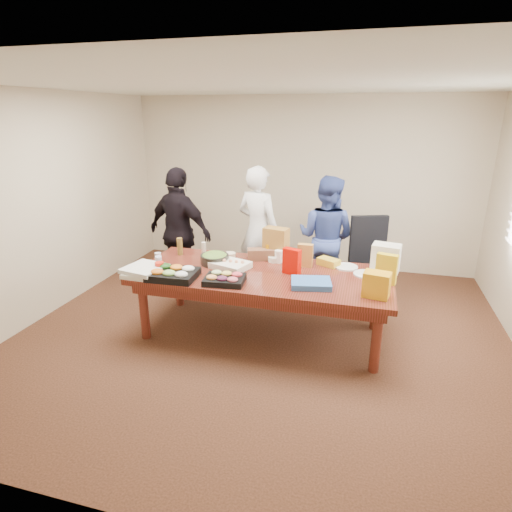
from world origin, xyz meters
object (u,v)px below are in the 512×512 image
(conference_table, at_px, (263,303))
(person_center, at_px, (258,230))
(person_right, at_px, (326,237))
(salad_bowl, at_px, (215,259))
(office_chair, at_px, (366,267))
(sheet_cake, at_px, (230,265))

(conference_table, bearing_deg, person_center, 107.17)
(person_right, height_order, salad_bowl, person_right)
(person_center, bearing_deg, person_right, -155.81)
(office_chair, relative_size, sheet_cake, 2.78)
(conference_table, bearing_deg, sheet_cake, 173.00)
(person_center, xyz_separation_m, person_right, (0.93, 0.06, -0.05))
(sheet_cake, bearing_deg, office_chair, 50.48)
(salad_bowl, bearing_deg, conference_table, -12.55)
(person_center, bearing_deg, office_chair, -169.56)
(conference_table, xyz_separation_m, person_right, (0.55, 1.30, 0.46))
(office_chair, relative_size, salad_bowl, 3.42)
(person_center, bearing_deg, sheet_cake, 109.69)
(conference_table, xyz_separation_m, person_center, (-0.38, 1.23, 0.51))
(office_chair, height_order, person_right, person_right)
(conference_table, height_order, sheet_cake, sheet_cake)
(person_right, height_order, sheet_cake, person_right)
(conference_table, xyz_separation_m, sheet_cake, (-0.39, 0.05, 0.41))
(person_right, distance_m, sheet_cake, 1.57)
(conference_table, bearing_deg, salad_bowl, 167.45)
(office_chair, distance_m, person_center, 1.54)
(salad_bowl, bearing_deg, person_right, 44.87)
(conference_table, xyz_separation_m, office_chair, (1.10, 0.98, 0.19))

